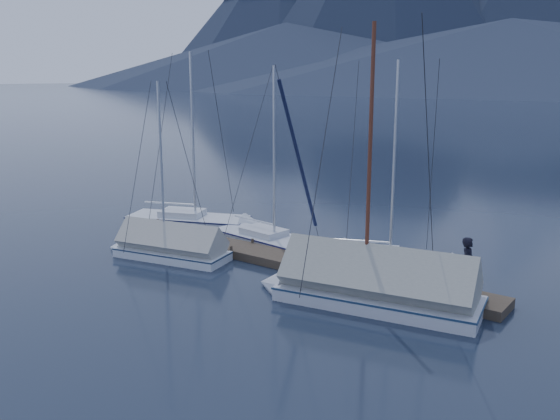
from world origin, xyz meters
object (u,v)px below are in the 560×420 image
(sailboat_open_left, at_px, (205,223))
(person, at_px, (468,265))
(sailboat_open_mid, at_px, (282,245))
(sailboat_covered_far, at_px, (163,248))
(sailboat_open_right, at_px, (402,264))
(sailboat_covered_near, at_px, (361,288))

(sailboat_open_left, relative_size, person, 4.96)
(sailboat_open_mid, relative_size, person, 4.55)
(sailboat_open_mid, xyz_separation_m, sailboat_covered_far, (-3.19, -4.03, 0.24))
(sailboat_open_mid, bearing_deg, sailboat_open_left, 171.08)
(sailboat_open_left, xyz_separation_m, sailboat_covered_far, (2.27, -4.89, 0.22))
(sailboat_covered_far, bearing_deg, sailboat_open_right, 28.52)
(sailboat_covered_near, relative_size, sailboat_covered_far, 1.26)
(sailboat_open_right, height_order, sailboat_covered_near, sailboat_covered_near)
(sailboat_open_right, xyz_separation_m, sailboat_covered_near, (0.48, -4.21, 0.34))
(sailboat_covered_near, height_order, person, sailboat_covered_near)
(sailboat_open_mid, height_order, person, sailboat_open_mid)
(sailboat_open_right, xyz_separation_m, person, (3.28, -2.06, 1.13))
(sailboat_open_left, bearing_deg, sailboat_open_mid, -8.92)
(sailboat_open_right, bearing_deg, sailboat_open_left, 178.87)
(sailboat_open_left, distance_m, sailboat_covered_near, 12.19)
(sailboat_covered_near, xyz_separation_m, sailboat_covered_far, (-9.08, -0.47, -0.11))
(sailboat_open_left, relative_size, sailboat_open_mid, 1.09)
(sailboat_open_mid, bearing_deg, sailboat_open_right, 6.77)
(sailboat_covered_far, bearing_deg, sailboat_covered_near, 2.94)
(sailboat_open_left, xyz_separation_m, sailboat_open_right, (10.88, -0.21, -0.01))
(sailboat_covered_near, bearing_deg, sailboat_open_left, 158.73)
(sailboat_open_mid, xyz_separation_m, sailboat_open_right, (5.42, 0.64, 0.00))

